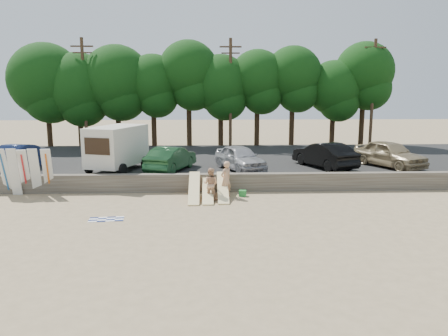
{
  "coord_description": "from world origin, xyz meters",
  "views": [
    {
      "loc": [
        -0.0,
        -20.7,
        5.63
      ],
      "look_at": [
        0.94,
        3.0,
        1.31
      ],
      "focal_mm": 35.0,
      "sensor_mm": 36.0,
      "label": 1
    }
  ],
  "objects_px": {
    "car_3": "(324,155)",
    "beachgoer_b": "(211,184)",
    "car_2": "(240,158)",
    "box_trailer": "(117,146)",
    "cooler": "(243,193)",
    "beachgoer_a": "(226,179)",
    "car_4": "(390,154)",
    "car_1": "(171,159)",
    "car_0": "(12,158)"
  },
  "relations": [
    {
      "from": "car_3",
      "to": "beachgoer_b",
      "type": "distance_m",
      "value": 8.92
    },
    {
      "from": "car_2",
      "to": "beachgoer_b",
      "type": "distance_m",
      "value": 4.93
    },
    {
      "from": "box_trailer",
      "to": "car_2",
      "type": "relative_size",
      "value": 1.05
    },
    {
      "from": "cooler",
      "to": "beachgoer_b",
      "type": "bearing_deg",
      "value": -150.03
    },
    {
      "from": "beachgoer_b",
      "to": "car_3",
      "type": "bearing_deg",
      "value": -123.9
    },
    {
      "from": "beachgoer_a",
      "to": "car_2",
      "type": "bearing_deg",
      "value": -148.8
    },
    {
      "from": "car_2",
      "to": "beachgoer_a",
      "type": "distance_m",
      "value": 4.09
    },
    {
      "from": "car_4",
      "to": "car_1",
      "type": "bearing_deg",
      "value": 158.45
    },
    {
      "from": "car_3",
      "to": "beachgoer_a",
      "type": "xyz_separation_m",
      "value": [
        -6.43,
        -4.56,
        -0.55
      ]
    },
    {
      "from": "car_2",
      "to": "car_3",
      "type": "bearing_deg",
      "value": -15.84
    },
    {
      "from": "beachgoer_a",
      "to": "beachgoer_b",
      "type": "distance_m",
      "value": 1.02
    },
    {
      "from": "car_0",
      "to": "car_3",
      "type": "height_order",
      "value": "car_3"
    },
    {
      "from": "beachgoer_b",
      "to": "beachgoer_a",
      "type": "bearing_deg",
      "value": -123.01
    },
    {
      "from": "car_1",
      "to": "beachgoer_a",
      "type": "bearing_deg",
      "value": 148.96
    },
    {
      "from": "car_0",
      "to": "beachgoer_a",
      "type": "xyz_separation_m",
      "value": [
        12.81,
        -4.2,
        -0.52
      ]
    },
    {
      "from": "box_trailer",
      "to": "car_4",
      "type": "height_order",
      "value": "box_trailer"
    },
    {
      "from": "car_3",
      "to": "beachgoer_a",
      "type": "relative_size",
      "value": 2.56
    },
    {
      "from": "box_trailer",
      "to": "car_3",
      "type": "relative_size",
      "value": 0.97
    },
    {
      "from": "car_3",
      "to": "box_trailer",
      "type": "bearing_deg",
      "value": -19.98
    },
    {
      "from": "beachgoer_b",
      "to": "cooler",
      "type": "xyz_separation_m",
      "value": [
        1.7,
        0.66,
        -0.67
      ]
    },
    {
      "from": "car_4",
      "to": "car_0",
      "type": "bearing_deg",
      "value": 156.39
    },
    {
      "from": "car_0",
      "to": "car_4",
      "type": "relative_size",
      "value": 0.95
    },
    {
      "from": "beachgoer_b",
      "to": "car_4",
      "type": "bearing_deg",
      "value": -134.93
    },
    {
      "from": "car_4",
      "to": "car_3",
      "type": "bearing_deg",
      "value": 156.15
    },
    {
      "from": "car_4",
      "to": "beachgoer_b",
      "type": "distance_m",
      "value": 12.63
    },
    {
      "from": "car_1",
      "to": "beachgoer_a",
      "type": "relative_size",
      "value": 2.39
    },
    {
      "from": "cooler",
      "to": "car_3",
      "type": "bearing_deg",
      "value": 47.83
    },
    {
      "from": "car_2",
      "to": "beachgoer_b",
      "type": "relative_size",
      "value": 2.68
    },
    {
      "from": "car_0",
      "to": "car_1",
      "type": "distance_m",
      "value": 9.63
    },
    {
      "from": "car_2",
      "to": "box_trailer",
      "type": "bearing_deg",
      "value": 156.13
    },
    {
      "from": "car_1",
      "to": "car_4",
      "type": "bearing_deg",
      "value": -157.36
    },
    {
      "from": "car_0",
      "to": "cooler",
      "type": "distance_m",
      "value": 14.37
    },
    {
      "from": "beachgoer_b",
      "to": "cooler",
      "type": "relative_size",
      "value": 4.37
    },
    {
      "from": "car_1",
      "to": "beachgoer_b",
      "type": "height_order",
      "value": "car_1"
    },
    {
      "from": "car_0",
      "to": "car_2",
      "type": "relative_size",
      "value": 1.05
    },
    {
      "from": "car_0",
      "to": "car_1",
      "type": "relative_size",
      "value": 1.03
    },
    {
      "from": "car_4",
      "to": "beachgoer_a",
      "type": "relative_size",
      "value": 2.61
    },
    {
      "from": "car_3",
      "to": "beachgoer_b",
      "type": "relative_size",
      "value": 2.93
    },
    {
      "from": "box_trailer",
      "to": "car_2",
      "type": "distance_m",
      "value": 7.53
    },
    {
      "from": "car_4",
      "to": "beachgoer_a",
      "type": "height_order",
      "value": "car_4"
    },
    {
      "from": "car_1",
      "to": "cooler",
      "type": "bearing_deg",
      "value": 156.41
    },
    {
      "from": "car_0",
      "to": "beachgoer_a",
      "type": "relative_size",
      "value": 2.47
    },
    {
      "from": "car_2",
      "to": "beachgoer_b",
      "type": "xyz_separation_m",
      "value": [
        -1.85,
        -4.53,
        -0.63
      ]
    },
    {
      "from": "box_trailer",
      "to": "cooler",
      "type": "bearing_deg",
      "value": -9.57
    },
    {
      "from": "beachgoer_b",
      "to": "box_trailer",
      "type": "bearing_deg",
      "value": -19.19
    },
    {
      "from": "car_2",
      "to": "car_4",
      "type": "distance_m",
      "value": 9.65
    },
    {
      "from": "beachgoer_b",
      "to": "car_2",
      "type": "bearing_deg",
      "value": -91.62
    },
    {
      "from": "car_1",
      "to": "beachgoer_a",
      "type": "height_order",
      "value": "car_1"
    },
    {
      "from": "car_1",
      "to": "cooler",
      "type": "relative_size",
      "value": 11.93
    },
    {
      "from": "cooler",
      "to": "car_4",
      "type": "bearing_deg",
      "value": 33.74
    }
  ]
}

